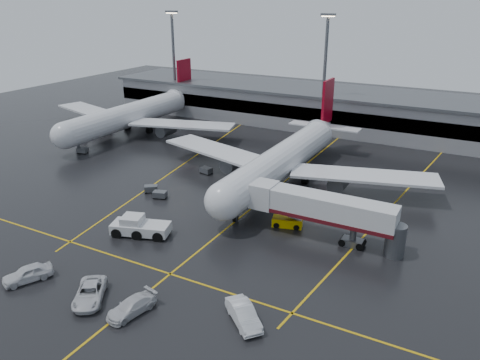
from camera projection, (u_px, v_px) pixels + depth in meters
The scene contains 22 objects.
ground at pixel (258, 203), 70.64m from camera, with size 220.00×220.00×0.00m, color black.
apron_line_centre at pixel (258, 203), 70.64m from camera, with size 0.25×90.00×0.02m, color gold.
apron_line_stop at pixel (170, 274), 52.63m from camera, with size 60.00×0.25×0.02m, color gold.
apron_line_left at pixel (186, 162), 87.70m from camera, with size 0.25×70.00×0.02m, color gold.
apron_line_right at pixel (395, 202), 70.83m from camera, with size 0.25×70.00×0.02m, color gold.
terminal at pixel (351, 110), 108.30m from camera, with size 122.00×19.00×8.60m.
light_mast_left at pixel (174, 56), 119.73m from camera, with size 3.00×1.20×25.45m.
light_mast_mid at pixel (325, 67), 101.97m from camera, with size 3.00×1.20×25.45m.
main_airliner at pixel (285, 158), 77.05m from camera, with size 48.80×45.60×14.10m.
second_airliner at pixel (133, 114), 105.52m from camera, with size 48.80×45.60×14.10m.
jet_bridge at pixel (322, 210), 59.03m from camera, with size 19.90×3.40×6.05m.
pushback_tractor at pixel (139, 227), 60.98m from camera, with size 8.00×5.20×2.66m.
belt_loader at pixel (287, 222), 63.32m from camera, with size 4.29×2.71×2.53m.
service_van_a at pixel (90, 293), 47.90m from camera, with size 2.70×5.86×1.63m, color silver.
service_van_b at pixel (132, 306), 45.91m from camera, with size 2.14×5.26×1.53m, color silver.
service_van_c at pixel (244, 314), 44.58m from camera, with size 1.89×5.42×1.79m, color silver.
service_van_d at pixel (28, 273), 51.14m from camera, with size 2.08×5.16×1.76m, color silver.
baggage_cart_a at pixel (160, 194), 72.11m from camera, with size 2.29×1.81×1.12m.
baggage_cart_b at pixel (151, 188), 74.31m from camera, with size 2.38×2.24×1.12m.
baggage_cart_c at pixel (206, 170), 82.04m from camera, with size 2.21×1.66×1.12m.
baggage_cart_d at pixel (81, 139), 100.17m from camera, with size 2.32×1.89×1.12m.
baggage_cart_e at pixel (82, 150), 92.68m from camera, with size 2.27×1.77×1.12m.
Camera 1 is at (28.39, -58.02, 28.94)m, focal length 35.41 mm.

